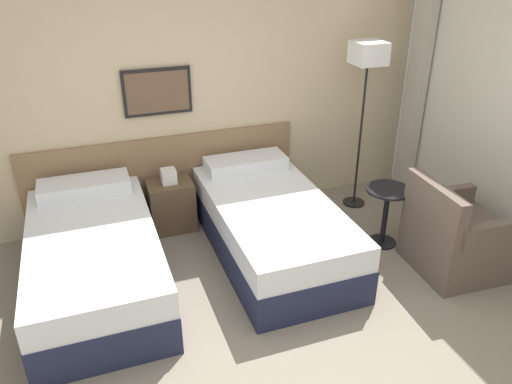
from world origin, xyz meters
name	(u,v)px	position (x,y,z in m)	size (l,w,h in m)	color
ground_plane	(298,356)	(0.00, 0.00, 0.00)	(16.00, 16.00, 0.00)	slate
wall_headboard	(203,90)	(-0.03, 2.32, 1.30)	(10.00, 0.10, 2.70)	#C6B28E
bed_near_door	(95,259)	(-1.25, 1.29, 0.28)	(1.00, 1.95, 0.67)	#1E233D
bed_near_window	(271,226)	(0.30, 1.29, 0.28)	(1.00, 1.95, 0.67)	#1E233D
nightstand	(171,204)	(-0.48, 2.04, 0.26)	(0.44, 0.35, 0.64)	brown
floor_lamp	(367,65)	(1.51, 1.87, 1.52)	(0.30, 0.30, 1.74)	black
side_table	(386,206)	(1.36, 1.07, 0.40)	(0.41, 0.41, 0.58)	black
armchair	(457,240)	(1.72, 0.51, 0.29)	(0.79, 0.77, 0.85)	brown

